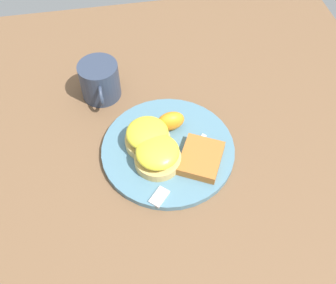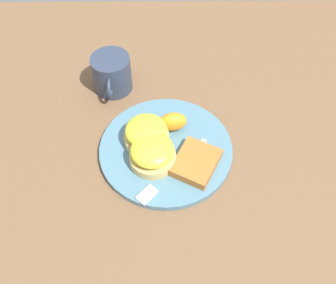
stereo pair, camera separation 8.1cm
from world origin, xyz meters
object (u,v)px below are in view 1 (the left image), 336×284
at_px(sandwich_benedict_left, 147,136).
at_px(orange_wedge, 171,121).
at_px(fork, 177,173).
at_px(cup, 100,81).
at_px(sandwich_benedict_right, 158,155).
at_px(hashbrown_patty, 201,158).

height_order(sandwich_benedict_left, orange_wedge, sandwich_benedict_left).
distance_m(fork, cup, 0.29).
relative_size(sandwich_benedict_left, fork, 0.60).
relative_size(sandwich_benedict_right, cup, 0.79).
bearing_deg(orange_wedge, fork, -4.12).
xyz_separation_m(hashbrown_patty, orange_wedge, (-0.10, -0.04, 0.01)).
height_order(sandwich_benedict_left, hashbrown_patty, sandwich_benedict_left).
height_order(sandwich_benedict_right, cup, cup).
relative_size(sandwich_benedict_left, sandwich_benedict_right, 1.00).
distance_m(hashbrown_patty, fork, 0.06).
height_order(sandwich_benedict_right, hashbrown_patty, sandwich_benedict_right).
distance_m(sandwich_benedict_right, hashbrown_patty, 0.09).
height_order(orange_wedge, fork, orange_wedge).
distance_m(sandwich_benedict_left, sandwich_benedict_right, 0.05).
distance_m(sandwich_benedict_left, cup, 0.20).
relative_size(sandwich_benedict_left, orange_wedge, 1.58).
distance_m(hashbrown_patty, orange_wedge, 0.11).
bearing_deg(cup, orange_wedge, 44.98).
distance_m(sandwich_benedict_left, hashbrown_patty, 0.12).
relative_size(hashbrown_patty, fork, 0.61).
bearing_deg(hashbrown_patty, fork, -68.39).
xyz_separation_m(sandwich_benedict_right, cup, (-0.23, -0.10, 0.00)).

